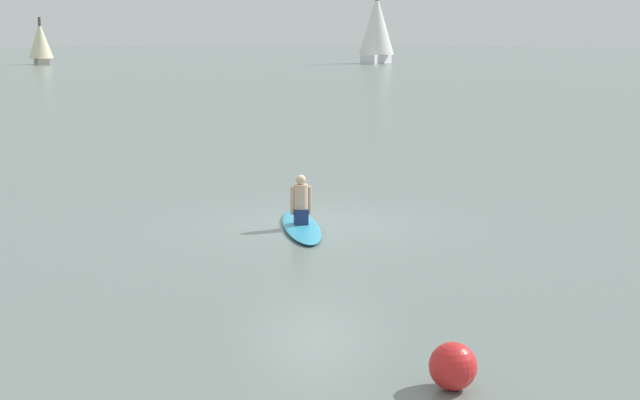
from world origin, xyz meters
The scene contains 6 objects.
ground_plane centered at (0.00, 0.00, 0.00)m, with size 400.00×400.00×0.00m, color slate.
surfboard centered at (-0.48, -0.04, 0.05)m, with size 3.25×0.68×0.10m, color #339EC6.
person_paddler centered at (-0.48, -0.04, 0.53)m, with size 0.40×0.41×0.95m.
sailboat_distant centered at (45.51, 85.90, 2.58)m, with size 3.73×4.22×5.46m.
sailboat_near_left centered at (74.79, 59.20, 4.33)m, with size 6.32×5.38×9.23m.
buoy_marker centered at (-5.30, -6.85, 0.26)m, with size 0.52×0.52×0.52m, color red.
Camera 1 is at (-13.09, -12.09, 3.73)m, focal length 51.92 mm.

